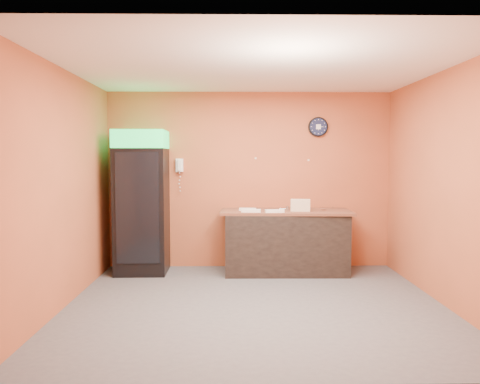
{
  "coord_description": "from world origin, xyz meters",
  "views": [
    {
      "loc": [
        -0.27,
        -5.49,
        1.76
      ],
      "look_at": [
        -0.17,
        0.6,
        1.31
      ],
      "focal_mm": 35.0,
      "sensor_mm": 36.0,
      "label": 1
    }
  ],
  "objects": [
    {
      "name": "butcher_paper",
      "position": [
        0.54,
        1.59,
        0.94
      ],
      "size": [
        2.01,
        0.9,
        0.04
      ],
      "primitive_type": "cube",
      "rotation": [
        0.0,
        0.0,
        -0.04
      ],
      "color": "brown",
      "rests_on": "prep_counter"
    },
    {
      "name": "prep_counter",
      "position": [
        0.54,
        1.59,
        0.46
      ],
      "size": [
        1.84,
        0.83,
        0.92
      ],
      "primitive_type": "cube",
      "rotation": [
        0.0,
        0.0,
        -0.01
      ],
      "color": "black",
      "rests_on": "floor"
    },
    {
      "name": "left_wall",
      "position": [
        -2.25,
        0.0,
        1.4
      ],
      "size": [
        0.02,
        4.0,
        2.8
      ],
      "primitive_type": "cube",
      "color": "#B95934",
      "rests_on": "floor"
    },
    {
      "name": "kitchen_tool",
      "position": [
        0.58,
        1.7,
        0.98
      ],
      "size": [
        0.05,
        0.05,
        0.05
      ],
      "primitive_type": "cylinder",
      "color": "silver",
      "rests_on": "butcher_paper"
    },
    {
      "name": "wrapped_sandwich_mid",
      "position": [
        0.35,
        1.31,
        0.98
      ],
      "size": [
        0.28,
        0.13,
        0.04
      ],
      "primitive_type": "cube",
      "rotation": [
        0.0,
        0.0,
        0.08
      ],
      "color": "white",
      "rests_on": "butcher_paper"
    },
    {
      "name": "wall_phone",
      "position": [
        -1.11,
        1.95,
        1.64
      ],
      "size": [
        0.11,
        0.1,
        0.21
      ],
      "color": "white",
      "rests_on": "back_wall"
    },
    {
      "name": "right_wall",
      "position": [
        2.25,
        0.0,
        1.4
      ],
      "size": [
        0.02,
        4.0,
        2.8
      ],
      "primitive_type": "cube",
      "color": "#B95934",
      "rests_on": "floor"
    },
    {
      "name": "floor",
      "position": [
        0.0,
        0.0,
        0.0
      ],
      "size": [
        4.5,
        4.5,
        0.0
      ],
      "primitive_type": "plane",
      "color": "#47474C",
      "rests_on": "ground"
    },
    {
      "name": "back_wall",
      "position": [
        0.0,
        2.0,
        1.4
      ],
      "size": [
        4.5,
        0.02,
        2.8
      ],
      "primitive_type": "cube",
      "color": "#B95934",
      "rests_on": "floor"
    },
    {
      "name": "wrapped_sandwich_right",
      "position": [
        -0.04,
        1.58,
        0.97
      ],
      "size": [
        0.26,
        0.13,
        0.04
      ],
      "primitive_type": "cube",
      "rotation": [
        0.0,
        0.0,
        -0.13
      ],
      "color": "white",
      "rests_on": "butcher_paper"
    },
    {
      "name": "ceiling",
      "position": [
        0.0,
        0.0,
        2.8
      ],
      "size": [
        4.5,
        4.0,
        0.02
      ],
      "primitive_type": "cube",
      "color": "white",
      "rests_on": "back_wall"
    },
    {
      "name": "sub_roll_stack",
      "position": [
        0.75,
        1.45,
        1.05
      ],
      "size": [
        0.3,
        0.14,
        0.18
      ],
      "rotation": [
        0.0,
        0.0,
        -0.14
      ],
      "color": "beige",
      "rests_on": "butcher_paper"
    },
    {
      "name": "wrapped_sandwich_left",
      "position": [
        0.0,
        1.37,
        0.98
      ],
      "size": [
        0.29,
        0.15,
        0.04
      ],
      "primitive_type": "cube",
      "rotation": [
        0.0,
        0.0,
        -0.12
      ],
      "color": "white",
      "rests_on": "butcher_paper"
    },
    {
      "name": "beverage_cooler",
      "position": [
        -1.65,
        1.6,
        1.06
      ],
      "size": [
        0.77,
        0.78,
        2.17
      ],
      "rotation": [
        0.0,
        0.0,
        0.01
      ],
      "color": "black",
      "rests_on": "floor"
    },
    {
      "name": "wall_clock",
      "position": [
        1.09,
        1.97,
        2.25
      ],
      "size": [
        0.31,
        0.06,
        0.31
      ],
      "color": "black",
      "rests_on": "back_wall"
    }
  ]
}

